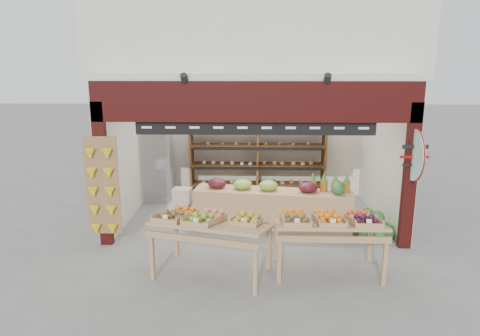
% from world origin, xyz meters
% --- Properties ---
extents(ground, '(60.00, 60.00, 0.00)m').
position_xyz_m(ground, '(0.00, 0.00, 0.00)').
color(ground, slate).
rests_on(ground, ground).
extents(shop_structure, '(6.36, 5.12, 5.40)m').
position_xyz_m(shop_structure, '(0.00, 1.61, 3.92)').
color(shop_structure, silver).
rests_on(shop_structure, ground).
extents(banana_board, '(0.60, 0.15, 1.80)m').
position_xyz_m(banana_board, '(-2.73, -1.17, 1.12)').
color(banana_board, '#997045').
rests_on(banana_board, ground).
extents(gift_sign, '(0.04, 0.93, 0.92)m').
position_xyz_m(gift_sign, '(2.75, -1.15, 1.75)').
color(gift_sign, silver).
rests_on(gift_sign, ground).
extents(back_shelving, '(3.31, 0.54, 2.02)m').
position_xyz_m(back_shelving, '(0.08, 1.84, 1.23)').
color(back_shelving, brown).
rests_on(back_shelving, ground).
extents(refrigerator, '(0.73, 0.73, 1.81)m').
position_xyz_m(refrigerator, '(-2.36, 1.69, 0.90)').
color(refrigerator, '#BABDC1').
rests_on(refrigerator, ground).
extents(cardboard_stack, '(1.00, 0.73, 0.67)m').
position_xyz_m(cardboard_stack, '(-1.35, 0.41, 0.25)').
color(cardboard_stack, beige).
rests_on(cardboard_stack, ground).
extents(mid_counter, '(3.24, 1.05, 1.02)m').
position_xyz_m(mid_counter, '(0.37, -0.13, 0.44)').
color(mid_counter, tan).
rests_on(mid_counter, ground).
extents(display_table_left, '(1.96, 1.41, 1.11)m').
position_xyz_m(display_table_left, '(-0.78, -2.14, 0.87)').
color(display_table_left, tan).
rests_on(display_table_left, ground).
extents(display_table_right, '(1.71, 0.95, 1.07)m').
position_xyz_m(display_table_right, '(1.17, -2.06, 0.85)').
color(display_table_right, tan).
rests_on(display_table_right, ground).
extents(watermelon_pile, '(0.75, 0.70, 0.53)m').
position_xyz_m(watermelon_pile, '(2.34, -0.59, 0.19)').
color(watermelon_pile, '#174618').
rests_on(watermelon_pile, ground).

